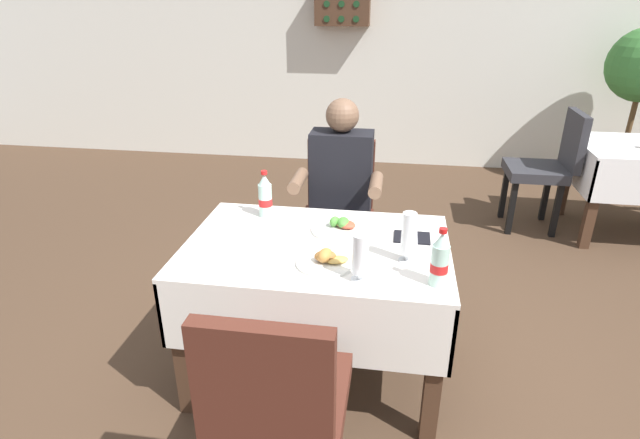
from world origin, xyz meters
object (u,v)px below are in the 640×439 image
object	(u,v)px
chair_far_diner_seat	(337,211)
plate_near_camera	(326,260)
seated_diner_far	(340,194)
cola_bottle_secondary	(440,261)
beer_glass_left	(408,237)
plate_far_diner	(339,227)
chair_near_camera_side	(278,401)
napkin_cutlery_set	(412,237)
cola_bottle_primary	(265,197)
background_chair_left	(548,164)
beer_glass_middle	(360,258)
wall_bottle_rack	(343,4)
main_dining_table	(317,275)

from	to	relation	value
chair_far_diner_seat	plate_near_camera	world-z (taller)	chair_far_diner_seat
seated_diner_far	cola_bottle_secondary	bearing A→B (deg)	-62.56
beer_glass_left	chair_far_diner_seat	bearing A→B (deg)	114.30
plate_far_diner	chair_near_camera_side	bearing A→B (deg)	-95.03
seated_diner_far	napkin_cutlery_set	bearing A→B (deg)	-54.25
cola_bottle_primary	chair_near_camera_side	bearing A→B (deg)	-73.98
plate_near_camera	background_chair_left	xyz separation A→B (m)	(1.47, 2.20, -0.20)
beer_glass_left	beer_glass_middle	size ratio (longest dim) A/B	1.12
plate_near_camera	wall_bottle_rack	distance (m)	3.82
wall_bottle_rack	background_chair_left	bearing A→B (deg)	-38.89
chair_far_diner_seat	background_chair_left	world-z (taller)	same
chair_far_diner_seat	background_chair_left	xyz separation A→B (m)	(1.54, 1.21, 0.00)
beer_glass_left	cola_bottle_primary	bearing A→B (deg)	152.36
beer_glass_left	chair_near_camera_side	bearing A→B (deg)	-119.99
plate_far_diner	beer_glass_middle	bearing A→B (deg)	-73.33
plate_near_camera	beer_glass_left	bearing A→B (deg)	13.13
chair_far_diner_seat	chair_near_camera_side	distance (m)	1.62
background_chair_left	plate_far_diner	bearing A→B (deg)	-128.19
chair_far_diner_seat	background_chair_left	distance (m)	1.96
main_dining_table	plate_far_diner	bearing A→B (deg)	62.51
cola_bottle_primary	cola_bottle_secondary	world-z (taller)	cola_bottle_primary
chair_far_diner_seat	background_chair_left	size ratio (longest dim) A/B	1.00
main_dining_table	cola_bottle_primary	bearing A→B (deg)	138.19
main_dining_table	plate_far_diner	xyz separation A→B (m)	(0.09, 0.16, 0.19)
chair_far_diner_seat	beer_glass_left	bearing A→B (deg)	-65.70
beer_glass_left	wall_bottle_rack	xyz separation A→B (m)	(-0.70, 3.60, 0.85)
seated_diner_far	cola_bottle_secondary	distance (m)	1.10
chair_far_diner_seat	plate_near_camera	bearing A→B (deg)	-85.88
napkin_cutlery_set	wall_bottle_rack	xyz separation A→B (m)	(-0.73, 3.37, 0.96)
main_dining_table	chair_near_camera_side	distance (m)	0.81
beer_glass_middle	napkin_cutlery_set	distance (m)	0.48
beer_glass_left	wall_bottle_rack	world-z (taller)	wall_bottle_rack
cola_bottle_secondary	background_chair_left	size ratio (longest dim) A/B	0.25
chair_near_camera_side	seated_diner_far	xyz separation A→B (m)	(0.03, 1.51, 0.16)
main_dining_table	napkin_cutlery_set	size ratio (longest dim) A/B	6.39
chair_near_camera_side	beer_glass_left	bearing A→B (deg)	60.01
chair_far_diner_seat	cola_bottle_primary	bearing A→B (deg)	-120.54
plate_near_camera	beer_glass_left	world-z (taller)	beer_glass_left
cola_bottle_secondary	background_chair_left	xyz separation A→B (m)	(1.01, 2.29, -0.28)
seated_diner_far	plate_near_camera	size ratio (longest dim) A/B	4.95
chair_far_diner_seat	napkin_cutlery_set	distance (m)	0.83
chair_near_camera_side	plate_far_diner	bearing A→B (deg)	84.97
beer_glass_middle	cola_bottle_secondary	distance (m)	0.31
seated_diner_far	wall_bottle_rack	xyz separation A→B (m)	(-0.32, 2.80, 0.99)
cola_bottle_primary	wall_bottle_rack	distance (m)	3.33
cola_bottle_secondary	beer_glass_left	bearing A→B (deg)	124.74
plate_far_diner	beer_glass_middle	size ratio (longest dim) A/B	1.23
beer_glass_left	background_chair_left	size ratio (longest dim) A/B	0.23
chair_far_diner_seat	seated_diner_far	distance (m)	0.19
main_dining_table	plate_near_camera	size ratio (longest dim) A/B	4.79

